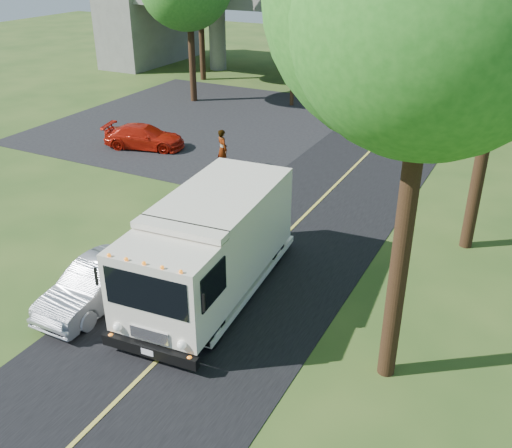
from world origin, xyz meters
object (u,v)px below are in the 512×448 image
Objects in this scene: tree_right_near at (442,14)px; pedestrian at (223,149)px; utility_pole at (294,34)px; traffic_signal at (326,54)px; red_sedan at (144,137)px; step_van at (211,244)px; silver_sedan at (97,284)px.

tree_right_near reaches higher than pedestrian.
pedestrian is at bearing -81.70° from utility_pole.
tree_right_near is at bearing -65.05° from traffic_signal.
red_sedan is at bearing 27.16° from pedestrian.
utility_pole is at bearing 103.24° from step_van.
silver_sedan is (4.30, -24.00, -3.90)m from utility_pole.
traffic_signal reaches higher than pedestrian.
silver_sedan is at bearing -163.21° from red_sedan.
red_sedan is (-16.60, 11.58, -8.18)m from tree_right_near.
step_van is 1.84× the size of silver_sedan.
silver_sedan reaches higher than red_sedan.
step_van is 14.74m from red_sedan.
step_van is (5.59, -23.88, -1.47)m from traffic_signal.
red_sedan is 2.24× the size of pedestrian.
step_van is (7.09, -21.88, -2.86)m from utility_pole.
tree_right_near is 6.15× the size of pedestrian.
utility_pole is 12.83m from pedestrian.
utility_pole is at bearing -31.36° from red_sedan.
utility_pole is 2.12× the size of silver_sedan.
utility_pole reaches higher than step_van.
tree_right_near is at bearing -139.90° from red_sedan.
red_sedan is (-10.49, 10.30, -1.11)m from step_van.
traffic_signal is 24.57m from step_van.
pedestrian is at bearing -88.88° from traffic_signal.
step_van is 3.65m from silver_sedan.
traffic_signal reaches higher than red_sedan.
step_van is 1.82× the size of red_sedan.
step_van is at bearing -72.04° from utility_pole.
traffic_signal is at bearing -34.84° from red_sedan.
pedestrian is at bearing 136.12° from tree_right_near.
red_sedan is at bearing 130.81° from step_van.
tree_right_near is 2.77× the size of silver_sedan.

